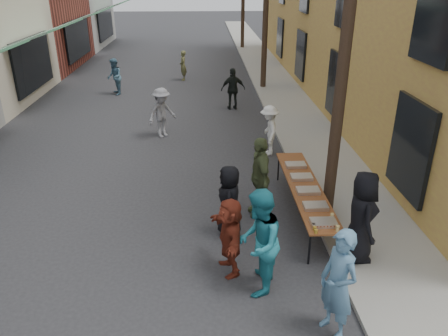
{
  "coord_description": "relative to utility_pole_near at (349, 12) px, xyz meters",
  "views": [
    {
      "loc": [
        1.44,
        -5.89,
        5.24
      ],
      "look_at": [
        1.84,
        2.79,
        1.3
      ],
      "focal_mm": 35.0,
      "sensor_mm": 36.0,
      "label": 1
    }
  ],
  "objects": [
    {
      "name": "ground",
      "position": [
        -4.3,
        -3.0,
        -4.5
      ],
      "size": [
        120.0,
        120.0,
        0.0
      ],
      "primitive_type": "plane",
      "color": "#28282B",
      "rests_on": "ground"
    },
    {
      "name": "sidewalk",
      "position": [
        0.7,
        12.0,
        -4.45
      ],
      "size": [
        2.2,
        60.0,
        0.1
      ],
      "primitive_type": "cube",
      "color": "gray",
      "rests_on": "ground"
    },
    {
      "name": "utility_pole_near",
      "position": [
        0.0,
        0.0,
        0.0
      ],
      "size": [
        0.26,
        0.26,
        9.0
      ],
      "primitive_type": "cylinder",
      "color": "#2D2116",
      "rests_on": "ground"
    },
    {
      "name": "serving_table",
      "position": [
        -0.6,
        -0.09,
        -3.79
      ],
      "size": [
        0.7,
        4.0,
        0.75
      ],
      "color": "brown",
      "rests_on": "ground"
    },
    {
      "name": "catering_tray_sausage",
      "position": [
        -0.6,
        -1.74,
        -3.71
      ],
      "size": [
        0.5,
        0.33,
        0.08
      ],
      "primitive_type": "cube",
      "color": "maroon",
      "rests_on": "serving_table"
    },
    {
      "name": "catering_tray_foil_b",
      "position": [
        -0.6,
        -1.09,
        -3.71
      ],
      "size": [
        0.5,
        0.33,
        0.08
      ],
      "primitive_type": "cube",
      "color": "#B2B2B7",
      "rests_on": "serving_table"
    },
    {
      "name": "catering_tray_buns",
      "position": [
        -0.6,
        -0.39,
        -3.71
      ],
      "size": [
        0.5,
        0.33,
        0.08
      ],
      "primitive_type": "cube",
      "color": "tan",
      "rests_on": "serving_table"
    },
    {
      "name": "catering_tray_foil_d",
      "position": [
        -0.6,
        0.31,
        -3.71
      ],
      "size": [
        0.5,
        0.33,
        0.08
      ],
      "primitive_type": "cube",
      "color": "#B2B2B7",
      "rests_on": "serving_table"
    },
    {
      "name": "catering_tray_buns_end",
      "position": [
        -0.6,
        1.01,
        -3.71
      ],
      "size": [
        0.5,
        0.33,
        0.08
      ],
      "primitive_type": "cube",
      "color": "tan",
      "rests_on": "serving_table"
    },
    {
      "name": "condiment_jar_a",
      "position": [
        -0.82,
        -2.04,
        -3.71
      ],
      "size": [
        0.07,
        0.07,
        0.08
      ],
      "primitive_type": "cylinder",
      "color": "#A57F26",
      "rests_on": "serving_table"
    },
    {
      "name": "condiment_jar_b",
      "position": [
        -0.82,
        -1.94,
        -3.71
      ],
      "size": [
        0.07,
        0.07,
        0.08
      ],
      "primitive_type": "cylinder",
      "color": "#A57F26",
      "rests_on": "serving_table"
    },
    {
      "name": "condiment_jar_c",
      "position": [
        -0.82,
        -1.84,
        -3.71
      ],
      "size": [
        0.07,
        0.07,
        0.08
      ],
      "primitive_type": "cylinder",
      "color": "#A57F26",
      "rests_on": "serving_table"
    },
    {
      "name": "cup_stack",
      "position": [
        -0.4,
        -1.99,
        -3.69
      ],
      "size": [
        0.08,
        0.08,
        0.12
      ],
      "primitive_type": "cylinder",
      "color": "tan",
      "rests_on": "serving_table"
    },
    {
      "name": "guest_front_a",
      "position": [
        -2.37,
        -0.8,
        -3.7
      ],
      "size": [
        0.53,
        0.79,
        1.59
      ],
      "primitive_type": "imported",
      "rotation": [
        0.0,
        0.0,
        -1.6
      ],
      "color": "black",
      "rests_on": "ground"
    },
    {
      "name": "guest_front_b",
      "position": [
        -0.9,
        -3.73,
        -3.57
      ],
      "size": [
        0.69,
        0.8,
        1.86
      ],
      "primitive_type": "imported",
      "rotation": [
        0.0,
        0.0,
        -1.14
      ],
      "color": "teal",
      "rests_on": "ground"
    },
    {
      "name": "guest_front_c",
      "position": [
        -1.98,
        -2.65,
        -3.51
      ],
      "size": [
        0.97,
        1.12,
        1.97
      ],
      "primitive_type": "imported",
      "rotation": [
        0.0,
        0.0,
        -1.83
      ],
      "color": "teal",
      "rests_on": "ground"
    },
    {
      "name": "guest_front_d",
      "position": [
        -0.9,
        3.67,
        -3.72
      ],
      "size": [
        0.59,
        1.01,
        1.55
      ],
      "primitive_type": "imported",
      "rotation": [
        0.0,
        0.0,
        -1.58
      ],
      "color": "white",
      "rests_on": "ground"
    },
    {
      "name": "guest_front_e",
      "position": [
        -1.63,
        0.03,
        -3.55
      ],
      "size": [
        0.58,
        1.16,
        1.91
      ],
      "primitive_type": "imported",
      "rotation": [
        0.0,
        0.0,
        -1.46
      ],
      "color": "#505D36",
      "rests_on": "ground"
    },
    {
      "name": "guest_queue_back",
      "position": [
        -2.44,
        -2.09,
        -3.73
      ],
      "size": [
        0.73,
        1.48,
        1.53
      ],
      "primitive_type": "imported",
      "rotation": [
        0.0,
        0.0,
        -1.37
      ],
      "color": "maroon",
      "rests_on": "ground"
    },
    {
      "name": "server",
      "position": [
        0.05,
        -1.92,
        -3.48
      ],
      "size": [
        0.6,
        0.9,
        1.83
      ],
      "primitive_type": "imported",
      "rotation": [
        0.0,
        0.0,
        1.55
      ],
      "color": "black",
      "rests_on": "sidewalk"
    },
    {
      "name": "passerby_left",
      "position": [
        -4.31,
        5.42,
        -3.65
      ],
      "size": [
        1.23,
        1.21,
        1.7
      ],
      "primitive_type": "imported",
      "rotation": [
        0.0,
        0.0,
        0.74
      ],
      "color": "gray",
      "rests_on": "ground"
    },
    {
      "name": "passerby_mid",
      "position": [
        -1.69,
        8.58,
        -3.66
      ],
      "size": [
        1.04,
        0.55,
        1.69
      ],
      "primitive_type": "imported",
      "rotation": [
        0.0,
        0.0,
        3.28
      ],
      "color": "black",
      "rests_on": "ground"
    },
    {
      "name": "passerby_right",
      "position": [
        -3.94,
        13.95,
        -3.74
      ],
      "size": [
        0.4,
        0.58,
        1.51
      ],
      "primitive_type": "imported",
      "rotation": [
        0.0,
        0.0,
        4.79
      ],
      "color": "brown",
      "rests_on": "ground"
    },
    {
      "name": "passerby_far",
      "position": [
        -6.95,
        11.18,
        -3.68
      ],
      "size": [
        0.82,
        0.94,
        1.64
      ],
      "primitive_type": "imported",
      "rotation": [
        0.0,
        0.0,
        5.0
      ],
      "color": "teal",
      "rests_on": "ground"
    }
  ]
}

